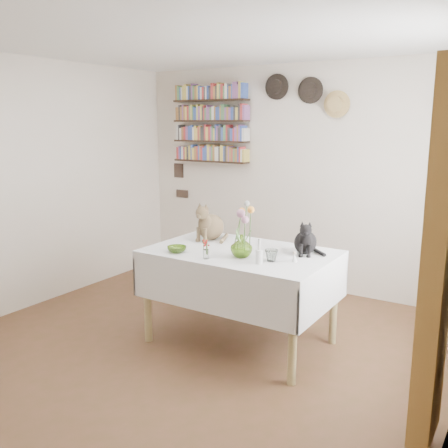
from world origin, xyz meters
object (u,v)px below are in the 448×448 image
Objects in this scene: dining_table at (240,274)px; bookshelf_unit at (211,124)px; flower_vase at (242,246)px; black_cat at (306,236)px; tabby_cat at (211,220)px.

bookshelf_unit is at bearing 130.47° from dining_table.
bookshelf_unit reaches higher than dining_table.
flower_vase is at bearing -57.38° from dining_table.
dining_table is 5.26× the size of black_cat.
bookshelf_unit is (-1.86, 1.39, 0.88)m from black_cat.
flower_vase is (0.55, -0.38, -0.09)m from tabby_cat.
tabby_cat is 0.93m from black_cat.
tabby_cat is 1.96× the size of flower_vase.
tabby_cat is 1.87m from bookshelf_unit.
tabby_cat is at bearing 156.59° from black_cat.
dining_table is at bearing 122.62° from flower_vase.
tabby_cat is 1.23× the size of black_cat.
dining_table is 8.40× the size of flower_vase.
flower_vase is at bearing -50.19° from bookshelf_unit.
dining_table is at bearing -49.53° from bookshelf_unit.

